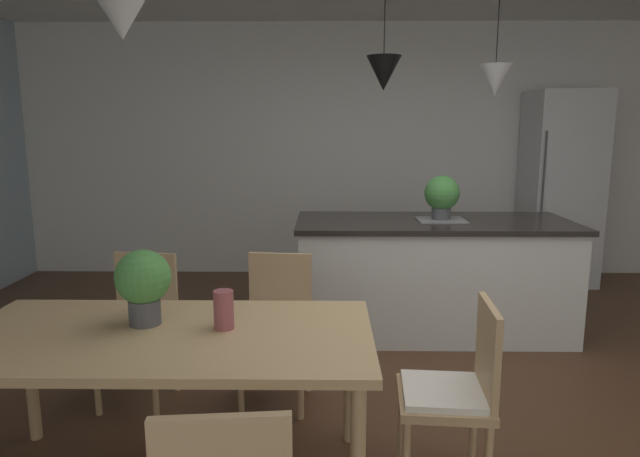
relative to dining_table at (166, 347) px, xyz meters
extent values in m
cube|color=#4C301E|center=(1.44, 0.61, -0.69)|extent=(10.00, 8.40, 0.04)
cube|color=white|center=(1.44, 3.87, 0.68)|extent=(10.00, 0.12, 2.70)
cube|color=tan|center=(0.00, 0.00, 0.05)|extent=(1.81, 0.91, 0.04)
cylinder|color=tan|center=(-0.82, 0.38, -0.31)|extent=(0.06, 0.06, 0.71)
cylinder|color=tan|center=(0.82, 0.38, -0.31)|extent=(0.06, 0.06, 0.71)
cube|color=tan|center=(0.41, 0.78, -0.24)|extent=(0.44, 0.44, 0.04)
cube|color=white|center=(0.41, 0.78, -0.20)|extent=(0.39, 0.39, 0.03)
cube|color=tan|center=(0.42, 0.96, -0.01)|extent=(0.38, 0.06, 0.42)
cylinder|color=tan|center=(0.56, 0.59, -0.46)|extent=(0.04, 0.04, 0.41)
cylinder|color=tan|center=(0.22, 0.62, -0.46)|extent=(0.04, 0.04, 0.41)
cylinder|color=tan|center=(0.59, 0.93, -0.46)|extent=(0.04, 0.04, 0.41)
cylinder|color=tan|center=(0.25, 0.96, -0.46)|extent=(0.04, 0.04, 0.41)
cube|color=tan|center=(-0.41, 0.78, -0.24)|extent=(0.43, 0.43, 0.04)
cube|color=white|center=(-0.41, 0.78, -0.20)|extent=(0.39, 0.39, 0.03)
cube|color=tan|center=(-0.39, 0.96, -0.01)|extent=(0.38, 0.06, 0.42)
cylinder|color=tan|center=(-0.25, 0.59, -0.46)|extent=(0.04, 0.04, 0.41)
cylinder|color=tan|center=(-0.59, 0.62, -0.46)|extent=(0.04, 0.04, 0.41)
cylinder|color=tan|center=(-0.22, 0.93, -0.46)|extent=(0.04, 0.04, 0.41)
cylinder|color=tan|center=(-0.56, 0.96, -0.46)|extent=(0.04, 0.04, 0.41)
cube|color=tan|center=(1.22, 0.00, -0.24)|extent=(0.43, 0.43, 0.04)
cube|color=white|center=(1.22, 0.00, -0.20)|extent=(0.39, 0.39, 0.03)
cube|color=tan|center=(1.40, -0.01, -0.01)|extent=(0.06, 0.38, 0.42)
cylinder|color=tan|center=(1.07, 0.18, -0.46)|extent=(0.04, 0.04, 0.41)
cylinder|color=tan|center=(1.41, 0.16, -0.46)|extent=(0.04, 0.04, 0.41)
cube|color=silver|center=(1.54, 1.98, -0.23)|extent=(2.07, 0.84, 0.88)
cube|color=black|center=(1.54, 1.98, 0.21)|extent=(2.13, 0.90, 0.04)
cube|color=gray|center=(1.59, 1.98, 0.24)|extent=(0.36, 0.30, 0.01)
cube|color=silver|center=(3.11, 3.47, 0.32)|extent=(0.69, 0.64, 1.97)
cylinder|color=#4C4C4C|center=(2.81, 3.13, 0.32)|extent=(0.02, 0.02, 1.18)
cone|color=#B7B7B7|center=(-0.15, 0.13, 1.41)|extent=(0.25, 0.25, 0.21)
cylinder|color=black|center=(1.12, 1.98, 1.75)|extent=(0.01, 0.01, 0.57)
cone|color=black|center=(1.12, 1.98, 1.34)|extent=(0.26, 0.26, 0.25)
cylinder|color=black|center=(1.95, 1.98, 1.72)|extent=(0.01, 0.01, 0.63)
cone|color=#B7B7B7|center=(1.95, 1.98, 1.29)|extent=(0.24, 0.24, 0.24)
cylinder|color=#4C4C51|center=(1.59, 1.98, 0.28)|extent=(0.15, 0.15, 0.10)
sphere|color=#478C42|center=(1.59, 1.98, 0.45)|extent=(0.27, 0.27, 0.27)
cylinder|color=#4C4C51|center=(-0.12, 0.10, 0.13)|extent=(0.14, 0.14, 0.12)
sphere|color=#478C42|center=(-0.12, 0.10, 0.29)|extent=(0.25, 0.25, 0.25)
cylinder|color=#994C51|center=(0.25, 0.05, 0.15)|extent=(0.09, 0.09, 0.17)
camera|label=1|loc=(0.70, -2.30, 0.95)|focal=31.35mm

